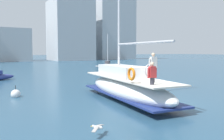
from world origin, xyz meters
name	(u,v)px	position (x,y,z in m)	size (l,w,h in m)	color
ground_plane	(155,103)	(0.00, 0.00, 0.00)	(400.00, 400.00, 0.00)	#284C66
main_sailboat	(127,86)	(-0.96, 1.67, 0.90)	(3.13, 9.75, 12.14)	silver
moored_catamaran	(107,64)	(13.51, 31.56, 0.54)	(4.13, 4.79, 6.57)	#4C4C51
seagull	(98,127)	(-5.49, -3.46, 0.33)	(0.78, 0.73, 0.17)	silver
mooring_buoy	(16,94)	(-7.09, 6.19, 0.19)	(0.64, 0.64, 0.92)	silver
waterfront_buildings	(37,30)	(8.15, 71.28, 10.01)	(87.82, 18.02, 27.50)	gray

